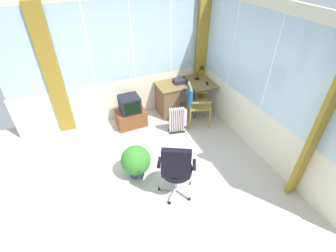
{
  "coord_description": "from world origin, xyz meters",
  "views": [
    {
      "loc": [
        -0.86,
        -2.82,
        3.37
      ],
      "look_at": [
        0.5,
        0.39,
        0.75
      ],
      "focal_mm": 26.24,
      "sensor_mm": 36.0,
      "label": 1
    }
  ],
  "objects_px": {
    "paper_tray": "(180,81)",
    "wooden_armchair": "(194,100)",
    "tv_on_stand": "(131,113)",
    "space_heater": "(178,120)",
    "desk_lamp": "(202,70)",
    "office_chair": "(176,168)",
    "tv_remote": "(207,83)",
    "potted_plant": "(136,161)",
    "desk": "(170,98)"
  },
  "relations": [
    {
      "from": "desk_lamp",
      "to": "wooden_armchair",
      "type": "height_order",
      "value": "desk_lamp"
    },
    {
      "from": "office_chair",
      "to": "tv_remote",
      "type": "bearing_deg",
      "value": 49.88
    },
    {
      "from": "space_heater",
      "to": "tv_on_stand",
      "type": "bearing_deg",
      "value": 144.1
    },
    {
      "from": "desk_lamp",
      "to": "office_chair",
      "type": "distance_m",
      "value": 2.86
    },
    {
      "from": "desk",
      "to": "space_heater",
      "type": "distance_m",
      "value": 0.76
    },
    {
      "from": "paper_tray",
      "to": "potted_plant",
      "type": "xyz_separation_m",
      "value": [
        -1.61,
        -1.63,
        -0.47
      ]
    },
    {
      "from": "desk_lamp",
      "to": "tv_on_stand",
      "type": "bearing_deg",
      "value": -176.74
    },
    {
      "from": "tv_on_stand",
      "to": "wooden_armchair",
      "type": "bearing_deg",
      "value": -20.36
    },
    {
      "from": "desk_lamp",
      "to": "tv_remote",
      "type": "xyz_separation_m",
      "value": [
        0.02,
        -0.26,
        -0.22
      ]
    },
    {
      "from": "paper_tray",
      "to": "tv_on_stand",
      "type": "height_order",
      "value": "paper_tray"
    },
    {
      "from": "office_chair",
      "to": "desk",
      "type": "bearing_deg",
      "value": 68.83
    },
    {
      "from": "office_chair",
      "to": "space_heater",
      "type": "distance_m",
      "value": 1.75
    },
    {
      "from": "tv_on_stand",
      "to": "desk",
      "type": "bearing_deg",
      "value": 6.46
    },
    {
      "from": "tv_remote",
      "to": "space_heater",
      "type": "distance_m",
      "value": 1.16
    },
    {
      "from": "office_chair",
      "to": "space_heater",
      "type": "bearing_deg",
      "value": 63.98
    },
    {
      "from": "desk_lamp",
      "to": "potted_plant",
      "type": "xyz_separation_m",
      "value": [
        -2.14,
        -1.6,
        -0.65
      ]
    },
    {
      "from": "wooden_armchair",
      "to": "tv_on_stand",
      "type": "relative_size",
      "value": 1.31
    },
    {
      "from": "wooden_armchair",
      "to": "potted_plant",
      "type": "bearing_deg",
      "value": -148.48
    },
    {
      "from": "desk_lamp",
      "to": "tv_remote",
      "type": "relative_size",
      "value": 2.34
    },
    {
      "from": "desk_lamp",
      "to": "desk",
      "type": "bearing_deg",
      "value": 179.21
    },
    {
      "from": "potted_plant",
      "to": "desk_lamp",
      "type": "bearing_deg",
      "value": 36.79
    },
    {
      "from": "desk_lamp",
      "to": "tv_remote",
      "type": "height_order",
      "value": "desk_lamp"
    },
    {
      "from": "office_chair",
      "to": "space_heater",
      "type": "relative_size",
      "value": 1.83
    },
    {
      "from": "tv_on_stand",
      "to": "space_heater",
      "type": "xyz_separation_m",
      "value": [
        0.87,
        -0.63,
        -0.02
      ]
    },
    {
      "from": "desk_lamp",
      "to": "tv_on_stand",
      "type": "height_order",
      "value": "desk_lamp"
    },
    {
      "from": "tv_remote",
      "to": "office_chair",
      "type": "xyz_separation_m",
      "value": [
        -1.7,
        -2.02,
        -0.13
      ]
    },
    {
      "from": "tv_remote",
      "to": "potted_plant",
      "type": "xyz_separation_m",
      "value": [
        -2.16,
        -1.34,
        -0.43
      ]
    },
    {
      "from": "paper_tray",
      "to": "office_chair",
      "type": "bearing_deg",
      "value": -116.54
    },
    {
      "from": "space_heater",
      "to": "potted_plant",
      "type": "distance_m",
      "value": 1.49
    },
    {
      "from": "paper_tray",
      "to": "space_heater",
      "type": "bearing_deg",
      "value": -117.57
    },
    {
      "from": "potted_plant",
      "to": "wooden_armchair",
      "type": "bearing_deg",
      "value": 31.52
    },
    {
      "from": "paper_tray",
      "to": "wooden_armchair",
      "type": "height_order",
      "value": "wooden_armchair"
    },
    {
      "from": "tv_remote",
      "to": "wooden_armchair",
      "type": "bearing_deg",
      "value": -126.76
    },
    {
      "from": "desk_lamp",
      "to": "space_heater",
      "type": "bearing_deg",
      "value": -141.72
    },
    {
      "from": "office_chair",
      "to": "space_heater",
      "type": "xyz_separation_m",
      "value": [
        0.75,
        1.55,
        -0.33
      ]
    },
    {
      "from": "tv_remote",
      "to": "space_heater",
      "type": "xyz_separation_m",
      "value": [
        -0.95,
        -0.48,
        -0.46
      ]
    },
    {
      "from": "wooden_armchair",
      "to": "office_chair",
      "type": "bearing_deg",
      "value": -125.21
    },
    {
      "from": "tv_remote",
      "to": "space_heater",
      "type": "bearing_deg",
      "value": -133.08
    },
    {
      "from": "desk",
      "to": "space_heater",
      "type": "xyz_separation_m",
      "value": [
        -0.13,
        -0.74,
        -0.1
      ]
    },
    {
      "from": "paper_tray",
      "to": "potted_plant",
      "type": "height_order",
      "value": "paper_tray"
    },
    {
      "from": "tv_remote",
      "to": "tv_on_stand",
      "type": "bearing_deg",
      "value": -164.57
    },
    {
      "from": "wooden_armchair",
      "to": "space_heater",
      "type": "height_order",
      "value": "wooden_armchair"
    },
    {
      "from": "tv_remote",
      "to": "tv_on_stand",
      "type": "distance_m",
      "value": 1.88
    },
    {
      "from": "space_heater",
      "to": "potted_plant",
      "type": "relative_size",
      "value": 0.97
    },
    {
      "from": "tv_remote",
      "to": "paper_tray",
      "type": "xyz_separation_m",
      "value": [
        -0.55,
        0.29,
        0.03
      ]
    },
    {
      "from": "paper_tray",
      "to": "space_heater",
      "type": "distance_m",
      "value": 1.0
    },
    {
      "from": "paper_tray",
      "to": "space_heater",
      "type": "height_order",
      "value": "paper_tray"
    },
    {
      "from": "tv_on_stand",
      "to": "space_heater",
      "type": "distance_m",
      "value": 1.08
    },
    {
      "from": "space_heater",
      "to": "potted_plant",
      "type": "bearing_deg",
      "value": -144.4
    },
    {
      "from": "wooden_armchair",
      "to": "potted_plant",
      "type": "height_order",
      "value": "wooden_armchair"
    }
  ]
}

